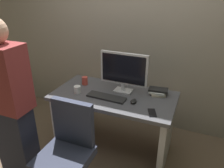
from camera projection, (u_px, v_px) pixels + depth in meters
name	position (u px, v px, depth m)	size (l,w,h in m)	color
ground_plane	(114.00, 147.00, 2.76)	(9.00, 9.00, 0.00)	brown
wall_back	(137.00, 15.00, 2.77)	(6.40, 0.10, 3.00)	#9E9384
desk	(114.00, 112.00, 2.55)	(1.36, 0.70, 0.73)	#4C4C51
office_chair	(68.00, 157.00, 2.00)	(0.52, 0.52, 0.94)	black
person_at_desk	(10.00, 109.00, 1.97)	(0.40, 0.24, 1.64)	#262838
monitor	(124.00, 70.00, 2.42)	(0.54, 0.14, 0.46)	silver
keyboard	(106.00, 97.00, 2.38)	(0.43, 0.13, 0.02)	#262626
mouse	(134.00, 101.00, 2.28)	(0.06, 0.10, 0.03)	black
cup_near_keyboard	(77.00, 90.00, 2.47)	(0.07, 0.07, 0.09)	white
cup_by_monitor	(85.00, 81.00, 2.68)	(0.07, 0.07, 0.10)	#D84C3F
book_stack	(158.00, 92.00, 2.44)	(0.22, 0.17, 0.07)	beige
cell_phone	(152.00, 113.00, 2.10)	(0.07, 0.14, 0.01)	black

